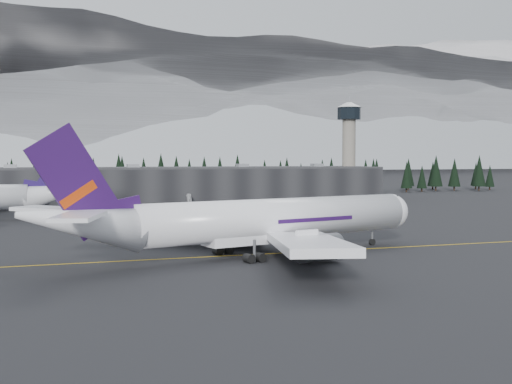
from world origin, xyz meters
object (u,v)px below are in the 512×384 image
object	(u,v)px
gse_vehicle_b	(190,204)
terminal	(162,185)
jet_main	(246,221)
gse_vehicle_a	(36,208)
control_tower	(349,139)

from	to	relation	value
gse_vehicle_b	terminal	bearing A→B (deg)	166.93
jet_main	gse_vehicle_b	world-z (taller)	jet_main
terminal	jet_main	distance (m)	129.91
jet_main	gse_vehicle_a	size ratio (longest dim) A/B	14.87
gse_vehicle_a	gse_vehicle_b	xyz separation A→B (m)	(47.89, 1.94, 0.06)
control_tower	gse_vehicle_b	distance (m)	75.77
gse_vehicle_b	jet_main	bearing A→B (deg)	-39.12
jet_main	terminal	bearing A→B (deg)	72.07
terminal	control_tower	distance (m)	76.98
control_tower	gse_vehicle_b	bearing A→B (deg)	-162.79
jet_main	gse_vehicle_a	distance (m)	113.92
terminal	gse_vehicle_b	size ratio (longest dim) A/B	39.27
jet_main	gse_vehicle_a	world-z (taller)	jet_main
terminal	gse_vehicle_b	bearing A→B (deg)	-72.08
terminal	gse_vehicle_a	world-z (taller)	terminal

